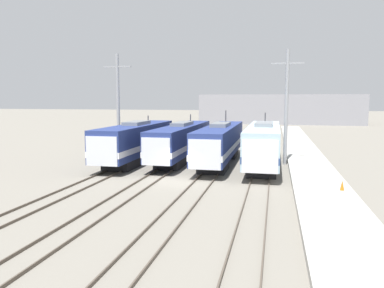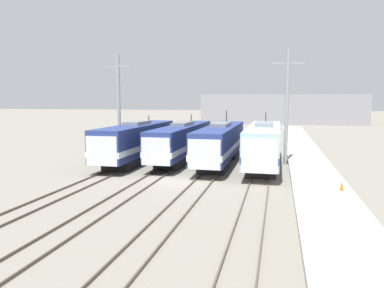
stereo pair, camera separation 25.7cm
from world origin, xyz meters
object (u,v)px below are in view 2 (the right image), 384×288
(catenary_tower_right, at_px, (287,105))
(traffic_cone, at_px, (342,186))
(locomotive_far_left, at_px, (135,141))
(locomotive_far_right, at_px, (264,145))
(catenary_tower_left, at_px, (119,105))
(locomotive_center_left, at_px, (181,141))
(locomotive_center_right, at_px, (220,143))

(catenary_tower_right, bearing_deg, traffic_cone, -73.70)
(locomotive_far_left, bearing_deg, traffic_cone, -27.80)
(locomotive_far_left, bearing_deg, locomotive_far_right, 0.13)
(locomotive_far_right, xyz_separation_m, traffic_cone, (5.63, -9.92, -1.49))
(traffic_cone, bearing_deg, catenary_tower_right, 106.30)
(locomotive_far_left, xyz_separation_m, catenary_tower_left, (-2.73, 2.14, 3.75))
(locomotive_center_left, xyz_separation_m, catenary_tower_left, (-7.11, -0.04, 3.83))
(locomotive_center_left, distance_m, catenary_tower_right, 11.52)
(locomotive_center_right, height_order, locomotive_far_right, locomotive_center_right)
(locomotive_center_right, bearing_deg, locomotive_center_left, 164.40)
(locomotive_center_left, xyz_separation_m, catenary_tower_right, (10.86, -0.04, 3.83))
(locomotive_center_left, distance_m, locomotive_far_right, 9.02)
(locomotive_center_right, distance_m, catenary_tower_right, 7.61)
(traffic_cone, bearing_deg, locomotive_center_left, 139.99)
(locomotive_center_left, height_order, catenary_tower_right, catenary_tower_right)
(locomotive_far_left, height_order, catenary_tower_left, catenary_tower_left)
(locomotive_far_right, relative_size, traffic_cone, 25.22)
(locomotive_far_left, bearing_deg, locomotive_center_left, 26.46)
(locomotive_center_left, distance_m, catenary_tower_left, 8.07)
(locomotive_far_right, bearing_deg, catenary_tower_left, 172.41)
(locomotive_far_right, bearing_deg, traffic_cone, -60.45)
(locomotive_far_left, relative_size, locomotive_center_left, 0.90)
(catenary_tower_left, height_order, catenary_tower_right, same)
(locomotive_center_left, height_order, traffic_cone, locomotive_center_left)
(locomotive_far_right, height_order, catenary_tower_left, catenary_tower_left)
(locomotive_center_right, height_order, catenary_tower_left, catenary_tower_left)
(catenary_tower_right, height_order, traffic_cone, catenary_tower_right)
(locomotive_far_right, xyz_separation_m, catenary_tower_right, (2.11, 2.11, 3.72))
(locomotive_far_right, bearing_deg, locomotive_far_left, -179.87)
(locomotive_far_left, relative_size, locomotive_center_right, 0.92)
(locomotive_center_right, bearing_deg, traffic_cone, -47.32)
(locomotive_center_right, xyz_separation_m, catenary_tower_right, (6.48, 1.19, 3.80))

